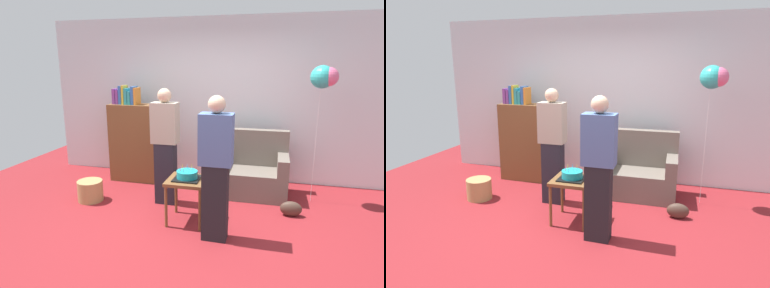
{
  "view_description": "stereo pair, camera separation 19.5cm",
  "coord_description": "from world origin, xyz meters",
  "views": [
    {
      "loc": [
        0.9,
        -3.46,
        1.94
      ],
      "look_at": [
        -0.08,
        0.49,
        0.95
      ],
      "focal_mm": 30.67,
      "sensor_mm": 36.0,
      "label": 1
    },
    {
      "loc": [
        1.09,
        -3.41,
        1.94
      ],
      "look_at": [
        -0.08,
        0.49,
        0.95
      ],
      "focal_mm": 30.67,
      "sensor_mm": 36.0,
      "label": 2
    }
  ],
  "objects": [
    {
      "name": "ground_plane",
      "position": [
        0.0,
        0.0,
        0.0
      ],
      "size": [
        8.0,
        8.0,
        0.0
      ],
      "primitive_type": "plane",
      "color": "maroon"
    },
    {
      "name": "wall_back",
      "position": [
        0.0,
        2.05,
        1.35
      ],
      "size": [
        6.0,
        0.1,
        2.7
      ],
      "primitive_type": "cube",
      "color": "silver",
      "rests_on": "ground_plane"
    },
    {
      "name": "couch",
      "position": [
        0.61,
        1.4,
        0.34
      ],
      "size": [
        1.1,
        0.7,
        0.96
      ],
      "color": "#6B6056",
      "rests_on": "ground_plane"
    },
    {
      "name": "bookshelf",
      "position": [
        -1.35,
        1.54,
        0.69
      ],
      "size": [
        0.8,
        0.36,
        1.61
      ],
      "color": "brown",
      "rests_on": "ground_plane"
    },
    {
      "name": "side_table",
      "position": [
        -0.08,
        0.24,
        0.48
      ],
      "size": [
        0.48,
        0.48,
        0.56
      ],
      "color": "brown",
      "rests_on": "ground_plane"
    },
    {
      "name": "birthday_cake",
      "position": [
        -0.08,
        0.24,
        0.61
      ],
      "size": [
        0.32,
        0.32,
        0.17
      ],
      "color": "black",
      "rests_on": "side_table"
    },
    {
      "name": "person_blowing_candles",
      "position": [
        -0.53,
        0.74,
        0.83
      ],
      "size": [
        0.36,
        0.22,
        1.63
      ],
      "rotation": [
        0.0,
        0.0,
        -0.38
      ],
      "color": "#23232D",
      "rests_on": "ground_plane"
    },
    {
      "name": "person_holding_cake",
      "position": [
        0.33,
        -0.09,
        0.83
      ],
      "size": [
        0.36,
        0.22,
        1.63
      ],
      "rotation": [
        0.0,
        0.0,
        2.9
      ],
      "color": "black",
      "rests_on": "ground_plane"
    },
    {
      "name": "wicker_basket",
      "position": [
        -1.62,
        0.53,
        0.15
      ],
      "size": [
        0.36,
        0.36,
        0.3
      ],
      "primitive_type": "cylinder",
      "color": "#A88451",
      "rests_on": "ground_plane"
    },
    {
      "name": "handbag",
      "position": [
        1.2,
        0.71,
        0.1
      ],
      "size": [
        0.28,
        0.14,
        0.2
      ],
      "primitive_type": "ellipsoid",
      "color": "#473328",
      "rests_on": "ground_plane"
    },
    {
      "name": "balloon_bunch",
      "position": [
        1.54,
        1.27,
        1.78
      ],
      "size": [
        0.36,
        0.31,
        1.93
      ],
      "color": "silver",
      "rests_on": "ground_plane"
    }
  ]
}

